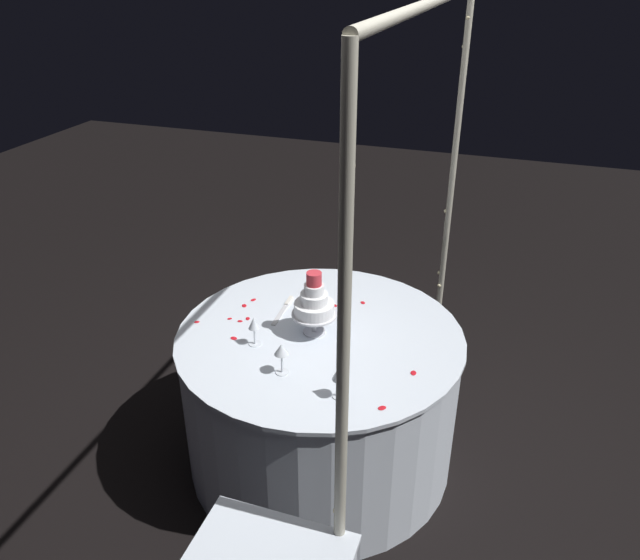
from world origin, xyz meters
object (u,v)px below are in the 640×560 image
(decorative_arch, at_px, (421,204))
(wine_glass_1, at_px, (281,351))
(wine_glass_0, at_px, (340,373))
(main_table, at_px, (320,397))
(tiered_cake, at_px, (314,304))
(cake_knife, at_px, (284,309))
(wine_glass_2, at_px, (254,325))

(decorative_arch, bearing_deg, wine_glass_1, -54.90)
(decorative_arch, height_order, wine_glass_1, decorative_arch)
(decorative_arch, distance_m, wine_glass_0, 0.77)
(main_table, height_order, tiered_cake, tiered_cake)
(main_table, height_order, cake_knife, cake_knife)
(wine_glass_1, bearing_deg, tiered_cake, 175.64)
(wine_glass_2, relative_size, cake_knife, 0.50)
(wine_glass_1, bearing_deg, wine_glass_0, 74.81)
(tiered_cake, relative_size, cake_knife, 1.11)
(tiered_cake, height_order, wine_glass_1, tiered_cake)
(decorative_arch, bearing_deg, wine_glass_0, -25.87)
(cake_knife, bearing_deg, wine_glass_1, 20.88)
(decorative_arch, height_order, wine_glass_2, decorative_arch)
(decorative_arch, distance_m, wine_glass_2, 0.95)
(tiered_cake, bearing_deg, cake_knife, -125.05)
(main_table, relative_size, wine_glass_2, 9.57)
(tiered_cake, xyz_separation_m, cake_knife, (-0.16, -0.22, -0.16))
(decorative_arch, bearing_deg, wine_glass_2, -75.52)
(wine_glass_0, relative_size, cake_knife, 0.56)
(wine_glass_1, xyz_separation_m, cake_knife, (-0.51, -0.19, -0.11))
(wine_glass_2, xyz_separation_m, cake_knife, (-0.34, 0.01, -0.10))
(decorative_arch, height_order, cake_knife, decorative_arch)
(main_table, xyz_separation_m, cake_knife, (-0.16, -0.25, 0.39))
(main_table, height_order, wine_glass_0, wine_glass_0)
(wine_glass_1, height_order, wine_glass_2, wine_glass_1)
(main_table, distance_m, wine_glass_0, 0.70)
(tiered_cake, xyz_separation_m, wine_glass_0, (0.43, 0.26, -0.04))
(wine_glass_0, distance_m, wine_glass_2, 0.55)
(wine_glass_2, bearing_deg, decorative_arch, 104.48)
(wine_glass_1, distance_m, cake_knife, 0.56)
(tiered_cake, height_order, wine_glass_2, tiered_cake)
(main_table, xyz_separation_m, wine_glass_2, (0.18, -0.26, 0.50))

